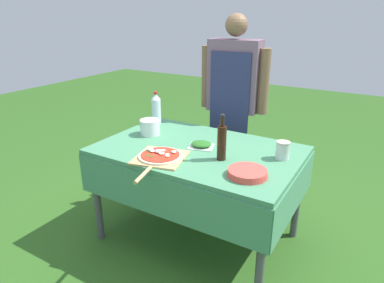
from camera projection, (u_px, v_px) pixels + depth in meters
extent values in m
plane|color=#2D5B1E|center=(197.00, 236.00, 2.70)|extent=(12.00, 12.00, 0.00)
cube|color=#478960|center=(198.00, 150.00, 2.43)|extent=(1.41, 0.91, 0.04)
cube|color=#478960|center=(161.00, 198.00, 2.12)|extent=(1.41, 0.01, 0.28)
cube|color=#478960|center=(225.00, 150.00, 2.86)|extent=(1.41, 0.01, 0.28)
cube|color=#478960|center=(124.00, 151.00, 2.83)|extent=(0.01, 0.91, 0.28)
cube|color=#478960|center=(295.00, 196.00, 2.15)|extent=(0.01, 0.91, 0.28)
cylinder|color=#4C4C51|center=(97.00, 197.00, 2.56)|extent=(0.05, 0.05, 0.72)
cylinder|color=#4C4C51|center=(261.00, 256.00, 1.94)|extent=(0.05, 0.05, 0.72)
cylinder|color=#4C4C51|center=(159.00, 160.00, 3.19)|extent=(0.05, 0.05, 0.72)
cylinder|color=#4C4C51|center=(298.00, 196.00, 2.58)|extent=(0.05, 0.05, 0.72)
cylinder|color=#70604C|center=(239.00, 154.00, 3.20)|extent=(0.12, 0.12, 0.82)
cylinder|color=#70604C|center=(223.00, 151.00, 3.27)|extent=(0.12, 0.12, 0.82)
cube|color=#6B5166|center=(234.00, 76.00, 2.97)|extent=(0.46, 0.22, 0.62)
cube|color=navy|center=(229.00, 105.00, 2.97)|extent=(0.36, 0.03, 0.89)
cylinder|color=brown|center=(263.00, 82.00, 2.87)|extent=(0.10, 0.10, 0.55)
cylinder|color=brown|center=(207.00, 77.00, 3.09)|extent=(0.10, 0.10, 0.55)
sphere|color=brown|center=(237.00, 25.00, 2.82)|extent=(0.19, 0.19, 0.19)
cube|color=tan|center=(160.00, 157.00, 2.26)|extent=(0.38, 0.38, 0.01)
cylinder|color=tan|center=(143.00, 175.00, 2.02)|extent=(0.07, 0.22, 0.02)
cylinder|color=beige|center=(160.00, 156.00, 2.25)|extent=(0.29, 0.29, 0.01)
cylinder|color=red|center=(160.00, 155.00, 2.25)|extent=(0.26, 0.26, 0.00)
ellipsoid|color=white|center=(167.00, 154.00, 2.24)|extent=(0.03, 0.04, 0.01)
ellipsoid|color=white|center=(174.00, 152.00, 2.27)|extent=(0.05, 0.04, 0.01)
ellipsoid|color=white|center=(158.00, 151.00, 2.27)|extent=(0.06, 0.06, 0.02)
ellipsoid|color=white|center=(167.00, 156.00, 2.21)|extent=(0.04, 0.04, 0.01)
ellipsoid|color=white|center=(152.00, 151.00, 2.29)|extent=(0.05, 0.05, 0.01)
ellipsoid|color=white|center=(150.00, 149.00, 2.31)|extent=(0.05, 0.05, 0.02)
ellipsoid|color=white|center=(163.00, 150.00, 2.29)|extent=(0.05, 0.05, 0.02)
ellipsoid|color=white|center=(162.00, 153.00, 2.24)|extent=(0.05, 0.05, 0.01)
ellipsoid|color=#286B23|center=(152.00, 156.00, 2.21)|extent=(0.02, 0.03, 0.00)
ellipsoid|color=#286B23|center=(148.00, 155.00, 2.23)|extent=(0.02, 0.04, 0.00)
ellipsoid|color=#286B23|center=(162.00, 150.00, 2.31)|extent=(0.03, 0.04, 0.00)
ellipsoid|color=#286B23|center=(148.00, 151.00, 2.30)|extent=(0.02, 0.04, 0.00)
cylinder|color=black|center=(222.00, 143.00, 2.20)|extent=(0.06, 0.06, 0.23)
cylinder|color=black|center=(222.00, 122.00, 2.15)|extent=(0.02, 0.02, 0.06)
cylinder|color=#232326|center=(223.00, 116.00, 2.14)|extent=(0.03, 0.03, 0.02)
cylinder|color=silver|center=(156.00, 111.00, 2.92)|extent=(0.08, 0.08, 0.21)
cone|color=silver|center=(156.00, 97.00, 2.87)|extent=(0.08, 0.08, 0.05)
cylinder|color=#B22823|center=(155.00, 93.00, 2.86)|extent=(0.03, 0.03, 0.02)
cube|color=silver|center=(201.00, 147.00, 2.45)|extent=(0.21, 0.19, 0.01)
ellipsoid|color=#286B23|center=(201.00, 144.00, 2.44)|extent=(0.18, 0.16, 0.03)
cylinder|color=silver|center=(150.00, 127.00, 2.67)|extent=(0.16, 0.16, 0.12)
cylinder|color=#DB4C42|center=(247.00, 175.00, 2.02)|extent=(0.24, 0.24, 0.00)
cylinder|color=#DB4C42|center=(247.00, 175.00, 2.02)|extent=(0.24, 0.24, 0.00)
cylinder|color=#DB4C42|center=(247.00, 174.00, 2.02)|extent=(0.24, 0.24, 0.00)
cylinder|color=#DB4C42|center=(247.00, 173.00, 2.02)|extent=(0.24, 0.24, 0.00)
cylinder|color=#DB4C42|center=(247.00, 172.00, 2.01)|extent=(0.24, 0.24, 0.00)
cylinder|color=#DB4C42|center=(247.00, 172.00, 2.01)|extent=(0.24, 0.24, 0.00)
cylinder|color=#DB4C42|center=(248.00, 171.00, 2.01)|extent=(0.23, 0.23, 0.00)
cylinder|color=#DB4C42|center=(248.00, 170.00, 2.01)|extent=(0.23, 0.23, 0.00)
cylinder|color=silver|center=(283.00, 151.00, 2.24)|extent=(0.09, 0.09, 0.11)
cylinder|color=red|center=(282.00, 153.00, 2.24)|extent=(0.08, 0.08, 0.08)
cylinder|color=#B7B2A3|center=(284.00, 142.00, 2.21)|extent=(0.09, 0.09, 0.01)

